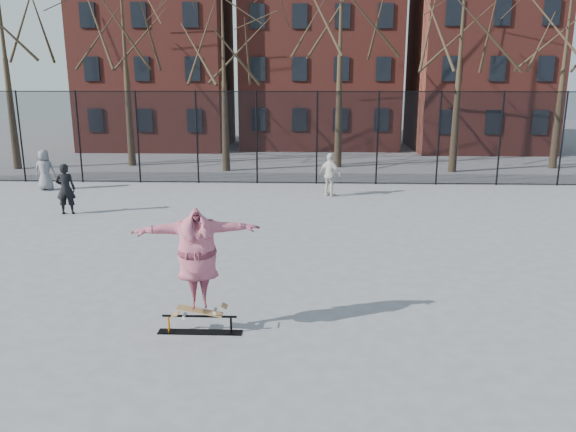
{
  "coord_description": "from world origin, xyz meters",
  "views": [
    {
      "loc": [
        0.89,
        -11.25,
        4.6
      ],
      "look_at": [
        0.4,
        1.5,
        1.41
      ],
      "focal_mm": 35.0,
      "sensor_mm": 36.0,
      "label": 1
    }
  ],
  "objects_px": {
    "bystander_grey": "(45,170)",
    "bystander_white": "(330,175)",
    "skateboard": "(200,312)",
    "skate_rail": "(200,326)",
    "skater": "(198,262)",
    "bystander_black": "(66,189)"
  },
  "relations": [
    {
      "from": "skateboard",
      "to": "skater",
      "type": "xyz_separation_m",
      "value": [
        0.0,
        0.0,
        0.98
      ]
    },
    {
      "from": "skateboard",
      "to": "bystander_grey",
      "type": "relative_size",
      "value": 0.54
    },
    {
      "from": "skate_rail",
      "to": "skater",
      "type": "distance_m",
      "value": 1.24
    },
    {
      "from": "skateboard",
      "to": "bystander_grey",
      "type": "bearing_deg",
      "value": 124.46
    },
    {
      "from": "skateboard",
      "to": "skate_rail",
      "type": "bearing_deg",
      "value": -180.0
    },
    {
      "from": "bystander_black",
      "to": "bystander_white",
      "type": "relative_size",
      "value": 1.02
    },
    {
      "from": "skate_rail",
      "to": "skateboard",
      "type": "distance_m",
      "value": 0.26
    },
    {
      "from": "bystander_black",
      "to": "skate_rail",
      "type": "bearing_deg",
      "value": 114.2
    },
    {
      "from": "bystander_grey",
      "to": "skate_rail",
      "type": "bearing_deg",
      "value": 118.92
    },
    {
      "from": "skate_rail",
      "to": "bystander_white",
      "type": "xyz_separation_m",
      "value": [
        2.81,
        12.23,
        0.72
      ]
    },
    {
      "from": "skater",
      "to": "bystander_black",
      "type": "height_order",
      "value": "skater"
    },
    {
      "from": "bystander_grey",
      "to": "skateboard",
      "type": "bearing_deg",
      "value": 118.96
    },
    {
      "from": "skate_rail",
      "to": "skateboard",
      "type": "height_order",
      "value": "skateboard"
    },
    {
      "from": "bystander_grey",
      "to": "bystander_black",
      "type": "xyz_separation_m",
      "value": [
        2.61,
        -4.05,
        0.03
      ]
    },
    {
      "from": "skateboard",
      "to": "bystander_white",
      "type": "bearing_deg",
      "value": 77.11
    },
    {
      "from": "skate_rail",
      "to": "bystander_black",
      "type": "xyz_separation_m",
      "value": [
        -6.29,
        8.94,
        0.74
      ]
    },
    {
      "from": "skater",
      "to": "bystander_black",
      "type": "xyz_separation_m",
      "value": [
        -6.3,
        8.94,
        -0.51
      ]
    },
    {
      "from": "skate_rail",
      "to": "bystander_black",
      "type": "height_order",
      "value": "bystander_black"
    },
    {
      "from": "bystander_black",
      "to": "bystander_white",
      "type": "bearing_deg",
      "value": -171.03
    },
    {
      "from": "bystander_grey",
      "to": "bystander_black",
      "type": "bearing_deg",
      "value": 117.35
    },
    {
      "from": "bystander_grey",
      "to": "bystander_white",
      "type": "bearing_deg",
      "value": 170.8
    },
    {
      "from": "skate_rail",
      "to": "skater",
      "type": "bearing_deg",
      "value": 0.0
    }
  ]
}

